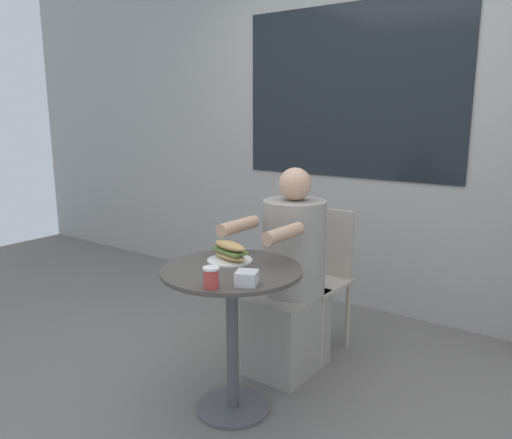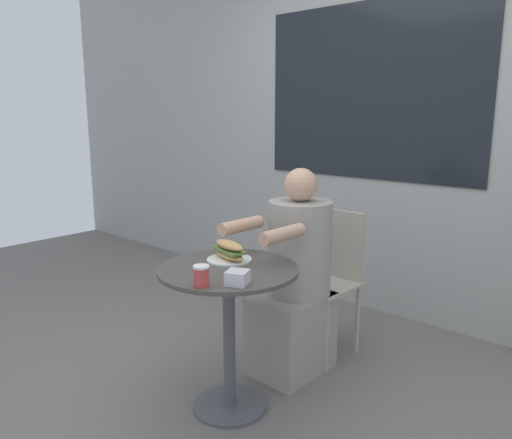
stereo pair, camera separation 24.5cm
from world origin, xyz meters
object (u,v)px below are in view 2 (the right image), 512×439
diner_chair (330,268)px  drink_cup (201,276)px  sandwich_on_plate (229,252)px  seated_diner (295,286)px  cafe_table (229,307)px

diner_chair → drink_cup: (0.10, -1.13, 0.26)m
diner_chair → sandwich_on_plate: (-0.08, -0.78, 0.25)m
seated_diner → drink_cup: bearing=98.7°
drink_cup → sandwich_on_plate: bearing=117.4°
cafe_table → seated_diner: seated_diner is taller
cafe_table → seated_diner: (-0.00, 0.52, -0.03)m
cafe_table → diner_chair: size_ratio=0.84×
sandwich_on_plate → drink_cup: bearing=-62.6°
diner_chair → seated_diner: size_ratio=0.75×
seated_diner → sandwich_on_plate: 0.52m
seated_diner → cafe_table: bearing=91.5°
seated_diner → drink_cup: seated_diner is taller
diner_chair → sandwich_on_plate: size_ratio=3.73×
diner_chair → sandwich_on_plate: diner_chair is taller
seated_diner → sandwich_on_plate: (-0.08, -0.44, 0.28)m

